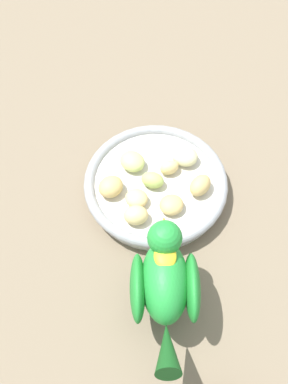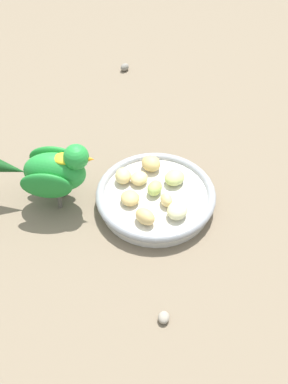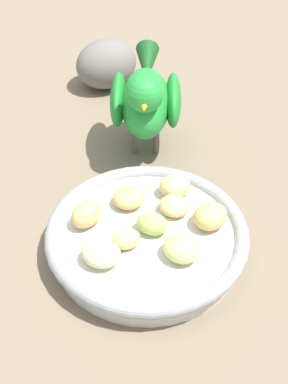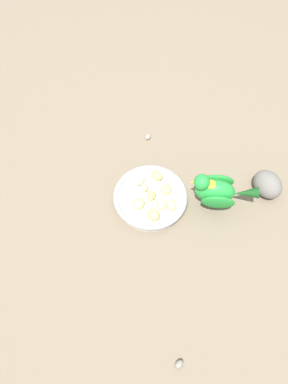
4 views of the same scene
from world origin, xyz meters
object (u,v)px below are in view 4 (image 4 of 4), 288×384
apple_piece_0 (153,195)px  feeding_bowl (152,198)px  pebble_1 (179,364)px  apple_piece_1 (157,175)px  apple_piece_4 (171,205)px  apple_piece_2 (161,204)px  apple_piece_5 (138,180)px  apple_piece_7 (153,215)px  apple_piece_6 (167,191)px  apple_piece_3 (138,204)px  parrot (216,190)px  apple_piece_8 (144,187)px  pebble_0 (148,137)px  rock_large (268,184)px

apple_piece_0 → feeding_bowl: bearing=-123.6°
feeding_bowl → pebble_1: size_ratio=9.95×
feeding_bowl → pebble_1: bearing=-12.4°
apple_piece_1 → apple_piece_4: size_ratio=1.07×
apple_piece_1 → apple_piece_2: bearing=-14.4°
apple_piece_5 → apple_piece_7: (0.11, 0.00, 0.00)m
apple_piece_2 → apple_piece_6: same height
apple_piece_3 → apple_piece_7: bearing=29.3°
apple_piece_5 → apple_piece_4: bearing=27.9°
apple_piece_1 → apple_piece_5: bearing=-95.8°
apple_piece_5 → parrot: parrot is taller
feeding_bowl → apple_piece_8: 0.04m
apple_piece_3 → apple_piece_2: bearing=69.3°
apple_piece_2 → parrot: (0.03, 0.14, 0.04)m
feeding_bowl → apple_piece_5: size_ratio=5.42×
apple_piece_5 → apple_piece_0: bearing=18.5°
apple_piece_8 → pebble_0: (-0.18, 0.08, -0.03)m
apple_piece_8 → rock_large: size_ratio=0.31×
parrot → apple_piece_8: bearing=-4.1°
apple_piece_3 → apple_piece_8: (-0.04, 0.03, -0.00)m
apple_piece_0 → apple_piece_3: (0.01, -0.04, -0.00)m
feeding_bowl → apple_piece_5: apple_piece_5 is taller
apple_piece_4 → rock_large: bearing=83.7°
apple_piece_6 → apple_piece_7: (0.06, -0.06, 0.00)m
feeding_bowl → rock_large: 0.31m
apple_piece_8 → parrot: 0.19m
parrot → rock_large: parrot is taller
apple_piece_1 → apple_piece_5: size_ratio=0.95×
apple_piece_1 → apple_piece_8: size_ratio=1.31×
apple_piece_4 → apple_piece_8: (-0.08, -0.05, -0.00)m
apple_piece_0 → apple_piece_4: (0.04, 0.03, 0.00)m
apple_piece_0 → apple_piece_6: bearing=90.6°
apple_piece_0 → apple_piece_8: apple_piece_0 is taller
apple_piece_5 → rock_large: size_ratio=0.43×
apple_piece_0 → apple_piece_7: size_ratio=0.90×
feeding_bowl → apple_piece_1: apple_piece_1 is taller
pebble_1 → apple_piece_4: bearing=160.3°
apple_piece_4 → rock_large: (0.03, 0.27, -0.00)m
apple_piece_2 → rock_large: bearing=81.8°
rock_large → apple_piece_1: bearing=-115.3°
apple_piece_5 → pebble_0: size_ratio=1.87×
apple_piece_5 → apple_piece_6: size_ratio=1.13×
apple_piece_3 → parrot: 0.20m
rock_large → pebble_0: bearing=-140.5°
pebble_1 → feeding_bowl: bearing=167.6°
apple_piece_6 → apple_piece_7: bearing=-47.1°
apple_piece_0 → apple_piece_5: same height
apple_piece_0 → pebble_0: apple_piece_0 is taller
apple_piece_5 → apple_piece_1: bearing=84.2°
apple_piece_0 → apple_piece_4: size_ratio=0.97×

